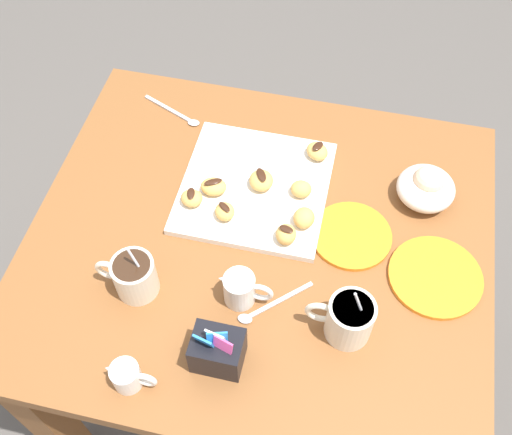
{
  "coord_description": "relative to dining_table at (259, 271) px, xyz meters",
  "views": [
    {
      "loc": [
        -0.14,
        0.66,
        1.77
      ],
      "look_at": [
        0.01,
        -0.04,
        0.74
      ],
      "focal_mm": 42.57,
      "sensor_mm": 36.0,
      "label": 1
    }
  ],
  "objects": [
    {
      "name": "pastry_plate_square",
      "position": [
        0.04,
        -0.12,
        0.14
      ],
      "size": [
        0.31,
        0.31,
        0.02
      ],
      "primitive_type": "cube",
      "color": "white",
      "rests_on": "dining_table"
    },
    {
      "name": "saucer_orange_right",
      "position": [
        -0.18,
        -0.05,
        0.14
      ],
      "size": [
        0.16,
        0.16,
        0.01
      ],
      "primitive_type": "cylinder",
      "color": "orange",
      "rests_on": "dining_table"
    },
    {
      "name": "loose_spoon_near_saucer",
      "position": [
        -0.05,
        0.15,
        0.14
      ],
      "size": [
        0.13,
        0.12,
        0.01
      ],
      "color": "silver",
      "rests_on": "dining_table"
    },
    {
      "name": "beignet_6",
      "position": [
        -0.06,
        -0.12,
        0.17
      ],
      "size": [
        0.05,
        0.04,
        0.03
      ],
      "primitive_type": "ellipsoid",
      "rotation": [
        0.0,
        0.0,
        0.08
      ],
      "color": "#DBA351",
      "rests_on": "pastry_plate_square"
    },
    {
      "name": "loose_spoon_by_plate",
      "position": [
        0.26,
        -0.3,
        0.14
      ],
      "size": [
        0.15,
        0.07,
        0.01
      ],
      "color": "silver",
      "rests_on": "dining_table"
    },
    {
      "name": "saucer_orange_left",
      "position": [
        -0.36,
        0.01,
        0.14
      ],
      "size": [
        0.18,
        0.18,
        0.01
      ],
      "primitive_type": "cylinder",
      "color": "orange",
      "rests_on": "dining_table"
    },
    {
      "name": "ice_cream_bowl",
      "position": [
        -0.32,
        -0.18,
        0.17
      ],
      "size": [
        0.12,
        0.12,
        0.09
      ],
      "color": "white",
      "rests_on": "dining_table"
    },
    {
      "name": "beignet_5",
      "position": [
        -0.05,
        -0.0,
        0.17
      ],
      "size": [
        0.05,
        0.05,
        0.04
      ],
      "primitive_type": "ellipsoid",
      "rotation": [
        0.0,
        0.0,
        3.3
      ],
      "color": "#DBA351",
      "rests_on": "pastry_plate_square"
    },
    {
      "name": "beignet_1",
      "position": [
        0.02,
        -0.12,
        0.17
      ],
      "size": [
        0.06,
        0.07,
        0.04
      ],
      "primitive_type": "ellipsoid",
      "rotation": [
        0.0,
        0.0,
        5.0
      ],
      "color": "#DBA351",
      "rests_on": "pastry_plate_square"
    },
    {
      "name": "beignet_2",
      "position": [
        0.15,
        -0.05,
        0.17
      ],
      "size": [
        0.05,
        0.04,
        0.03
      ],
      "primitive_type": "ellipsoid",
      "rotation": [
        0.0,
        0.0,
        4.67
      ],
      "color": "#DBA351",
      "rests_on": "pastry_plate_square"
    },
    {
      "name": "chocolate_sauce_pitcher",
      "position": [
        0.16,
        0.34,
        0.17
      ],
      "size": [
        0.09,
        0.05,
        0.06
      ],
      "color": "white",
      "rests_on": "dining_table"
    },
    {
      "name": "coffee_mug_cream_right",
      "position": [
        0.21,
        0.16,
        0.18
      ],
      "size": [
        0.12,
        0.08,
        0.13
      ],
      "color": "silver",
      "rests_on": "dining_table"
    },
    {
      "name": "chocolate_drizzle_4",
      "position": [
        0.12,
        -0.09,
        0.18
      ],
      "size": [
        0.04,
        0.03,
        0.0
      ],
      "primitive_type": "ellipsoid",
      "rotation": [
        0.0,
        0.0,
        0.53
      ],
      "color": "#381E11",
      "rests_on": "beignet_4"
    },
    {
      "name": "beignet_4",
      "position": [
        0.12,
        -0.09,
        0.17
      ],
      "size": [
        0.06,
        0.05,
        0.03
      ],
      "primitive_type": "ellipsoid",
      "rotation": [
        0.0,
        0.0,
        0.13
      ],
      "color": "#DBA351",
      "rests_on": "pastry_plate_square"
    },
    {
      "name": "beignet_3",
      "position": [
        0.08,
        -0.03,
        0.17
      ],
      "size": [
        0.06,
        0.06,
        0.03
      ],
      "primitive_type": "ellipsoid",
      "rotation": [
        0.0,
        0.0,
        2.04
      ],
      "color": "#DBA351",
      "rests_on": "pastry_plate_square"
    },
    {
      "name": "chocolate_drizzle_5",
      "position": [
        -0.05,
        -0.0,
        0.19
      ],
      "size": [
        0.03,
        0.02,
        0.0
      ],
      "primitive_type": "ellipsoid",
      "rotation": [
        0.0,
        0.0,
        2.89
      ],
      "color": "#381E11",
      "rests_on": "beignet_5"
    },
    {
      "name": "beignet_7",
      "position": [
        -0.08,
        -0.05,
        0.17
      ],
      "size": [
        0.05,
        0.05,
        0.04
      ],
      "primitive_type": "ellipsoid",
      "rotation": [
        0.0,
        0.0,
        6.21
      ],
      "color": "#DBA351",
      "rests_on": "pastry_plate_square"
    },
    {
      "name": "chocolate_drizzle_3",
      "position": [
        0.08,
        -0.03,
        0.18
      ],
      "size": [
        0.03,
        0.03,
        0.0
      ],
      "primitive_type": "ellipsoid",
      "rotation": [
        0.0,
        0.0,
        2.48
      ],
      "color": "#381E11",
      "rests_on": "beignet_3"
    },
    {
      "name": "beignet_0",
      "position": [
        -0.08,
        -0.23,
        0.17
      ],
      "size": [
        0.07,
        0.07,
        0.03
      ],
      "primitive_type": "ellipsoid",
      "rotation": [
        0.0,
        0.0,
        0.85
      ],
      "color": "#DBA351",
      "rests_on": "pastry_plate_square"
    },
    {
      "name": "dining_table",
      "position": [
        0.0,
        0.0,
        0.0
      ],
      "size": [
        0.94,
        0.84,
        0.72
      ],
      "color": "brown",
      "rests_on": "ground_plane"
    },
    {
      "name": "coffee_mug_cream_left",
      "position": [
        -0.2,
        0.16,
        0.19
      ],
      "size": [
        0.13,
        0.09,
        0.15
      ],
      "color": "silver",
      "rests_on": "dining_table"
    },
    {
      "name": "ground_plane",
      "position": [
        0.0,
        0.0,
        -0.59
      ],
      "size": [
        8.0,
        8.0,
        0.0
      ],
      "primitive_type": "plane",
      "color": "#514C47"
    },
    {
      "name": "chocolate_drizzle_2",
      "position": [
        0.15,
        -0.05,
        0.18
      ],
      "size": [
        0.02,
        0.03,
        0.0
      ],
      "primitive_type": "ellipsoid",
      "rotation": [
        0.0,
        0.0,
        4.95
      ],
      "color": "#381E11",
      "rests_on": "beignet_2"
    },
    {
      "name": "sugar_caddy",
      "position": [
        0.01,
        0.27,
        0.18
      ],
      "size": [
        0.09,
        0.07,
        0.11
      ],
      "color": "black",
      "rests_on": "dining_table"
    },
    {
      "name": "chocolate_drizzle_0",
      "position": [
        -0.08,
        -0.23,
        0.18
      ],
      "size": [
        0.03,
        0.04,
        0.0
      ],
      "primitive_type": "ellipsoid",
      "rotation": [
        0.0,
        0.0,
        1.12
      ],
      "color": "#381E11",
      "rests_on": "beignet_0"
    },
    {
      "name": "chocolate_drizzle_1",
      "position": [
        0.02,
        -0.12,
        0.19
      ],
      "size": [
        0.03,
        0.04,
        0.0
      ],
      "primitive_type": "ellipsoid",
      "rotation": [
        0.0,
        0.0,
        5.22
      ],
      "color": "#381E11",
      "rests_on": "beignet_1"
    },
    {
      "name": "cream_pitcher_white",
      "position": [
        0.0,
        0.14,
        0.17
      ],
      "size": [
        0.1,
        0.06,
        0.07
      ],
      "color": "white",
      "rests_on": "dining_table"
    }
  ]
}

